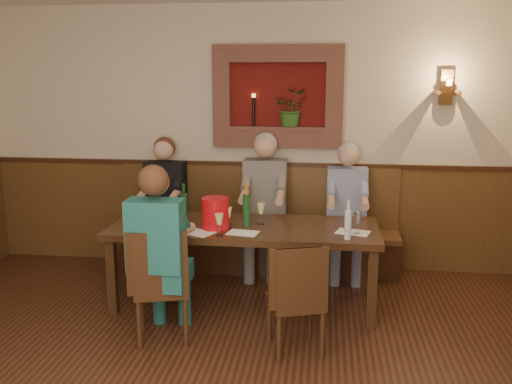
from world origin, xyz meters
The scene contains 28 objects.
room_shell centered at (0.00, 0.00, 1.89)m, with size 6.04×6.04×2.82m.
wainscoting centered at (0.00, 0.00, 0.59)m, with size 6.02×6.02×1.15m.
wall_niche centered at (0.24, 2.94, 1.81)m, with size 1.36×0.30×1.06m.
wall_sconce centered at (1.90, 2.93, 1.94)m, with size 0.25×0.20×0.35m.
dining_table centered at (0.00, 1.85, 0.68)m, with size 2.40×0.90×0.75m.
bench centered at (0.00, 2.79, 0.33)m, with size 3.00×0.45×1.11m.
chair_near_left centered at (-0.55, 1.07, 0.27)m, with size 0.51×0.51×0.94m.
chair_near_right centered at (0.52, 0.99, 0.25)m, with size 0.49×0.49×0.88m.
person_bench_left centered at (-0.99, 2.69, 0.59)m, with size 0.42×0.52×1.43m.
person_bench_mid centered at (0.09, 2.69, 0.62)m, with size 0.45×0.55×1.49m.
person_bench_right centered at (0.94, 2.69, 0.58)m, with size 0.41×0.50×1.40m.
person_chair_front centered at (-0.56, 1.07, 0.59)m, with size 0.43×0.52×1.44m.
spittoon_bucket centered at (-0.24, 1.72, 0.89)m, with size 0.24×0.24×0.28m, color red.
wine_bottle_green_a centered at (0.03, 1.82, 0.91)m, with size 0.08×0.08×0.38m.
wine_bottle_green_b centered at (-0.56, 1.89, 0.89)m, with size 0.07×0.07×0.36m.
water_bottle centered at (0.91, 1.54, 0.88)m, with size 0.06×0.06×0.33m.
tasting_sheet_a centered at (-0.85, 1.78, 0.75)m, with size 0.29×0.21×0.00m, color white.
tasting_sheet_b centered at (0.02, 1.61, 0.75)m, with size 0.26×0.19×0.00m, color white.
tasting_sheet_c centered at (0.96, 1.74, 0.75)m, with size 0.28×0.20×0.00m, color white.
tasting_sheet_d centered at (-0.37, 1.57, 0.75)m, with size 0.29×0.20×0.00m, color white.
wine_glass_0 centered at (-0.83, 1.92, 0.85)m, with size 0.08×0.08×0.19m, color white, non-canonical shape.
wine_glass_1 centered at (-0.62, 1.66, 0.85)m, with size 0.08×0.08×0.19m, color #E2DC87, non-canonical shape.
wine_glass_2 centered at (-0.16, 1.50, 0.85)m, with size 0.08×0.08×0.19m, color #E2DC87, non-canonical shape.
wine_glass_3 centered at (0.14, 1.92, 0.85)m, with size 0.08×0.08×0.19m, color #E2DC87, non-canonical shape.
wine_glass_4 centered at (-0.13, 1.74, 0.85)m, with size 0.08×0.08×0.19m, color #E2DC87, non-canonical shape.
wine_glass_5 centered at (1.00, 1.70, 0.85)m, with size 0.08×0.08×0.19m, color white, non-canonical shape.
wine_glass_6 centered at (-0.23, 1.91, 0.85)m, with size 0.08×0.08×0.19m, color white, non-canonical shape.
wine_glass_7 centered at (-0.89, 1.66, 0.85)m, with size 0.08×0.08×0.19m, color #E2DC87, non-canonical shape.
Camera 1 is at (0.70, -3.06, 2.12)m, focal length 40.00 mm.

